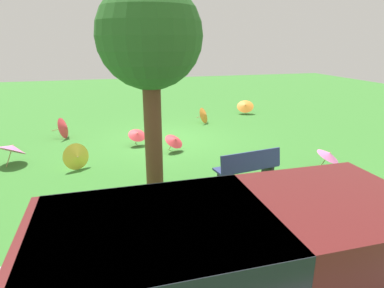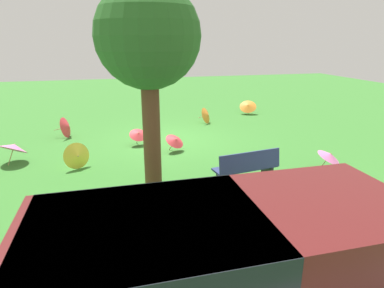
# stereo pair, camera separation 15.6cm
# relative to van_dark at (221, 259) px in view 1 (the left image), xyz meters

# --- Properties ---
(ground) EXTENTS (40.00, 40.00, 0.00)m
(ground) POSITION_rel_van_dark_xyz_m (-0.84, -7.70, -0.91)
(ground) COLOR #387A2D
(van_dark) EXTENTS (4.60, 2.13, 1.53)m
(van_dark) POSITION_rel_van_dark_xyz_m (0.00, 0.00, 0.00)
(van_dark) COLOR #591919
(van_dark) RESTS_ON ground
(park_bench) EXTENTS (1.65, 0.71, 0.90)m
(park_bench) POSITION_rel_van_dark_xyz_m (-2.00, -3.58, -0.45)
(park_bench) COLOR navy
(park_bench) RESTS_ON ground
(shade_tree) EXTENTS (2.12, 2.12, 4.50)m
(shade_tree) POSITION_rel_van_dark_xyz_m (0.22, -3.69, 2.45)
(shade_tree) COLOR brown
(shade_tree) RESTS_ON ground
(parasol_pink_0) EXTENTS (0.89, 0.89, 0.61)m
(parasol_pink_0) POSITION_rel_van_dark_xyz_m (-4.56, -3.96, -0.49)
(parasol_pink_0) COLOR tan
(parasol_pink_0) RESTS_ON ground
(parasol_red_0) EXTENTS (0.81, 0.81, 0.60)m
(parasol_red_0) POSITION_rel_van_dark_xyz_m (-0.85, -6.49, -0.54)
(parasol_red_0) COLOR tan
(parasol_red_0) RESTS_ON ground
(parasol_orange_1) EXTENTS (1.01, 0.97, 0.69)m
(parasol_orange_1) POSITION_rel_van_dark_xyz_m (-5.26, -10.99, -0.51)
(parasol_orange_1) COLOR tan
(parasol_orange_1) RESTS_ON ground
(parasol_red_1) EXTENTS (0.75, 0.81, 0.77)m
(parasol_red_1) POSITION_rel_van_dark_xyz_m (2.61, -8.98, -0.53)
(parasol_red_1) COLOR tan
(parasol_red_1) RESTS_ON ground
(parasol_orange_2) EXTENTS (0.72, 0.76, 0.69)m
(parasol_orange_2) POSITION_rel_van_dark_xyz_m (-2.87, -9.76, -0.57)
(parasol_orange_2) COLOR tan
(parasol_orange_2) RESTS_ON ground
(parasol_red_2) EXTENTS (0.70, 0.68, 0.60)m
(parasol_red_2) POSITION_rel_van_dark_xyz_m (0.22, -7.41, -0.51)
(parasol_red_2) COLOR tan
(parasol_red_2) RESTS_ON ground
(parasol_pink_1) EXTENTS (1.07, 1.07, 0.74)m
(parasol_pink_1) POSITION_rel_van_dark_xyz_m (3.80, -6.66, -0.44)
(parasol_pink_1) COLOR tan
(parasol_pink_1) RESTS_ON ground
(parasol_yellow_1) EXTENTS (0.76, 0.69, 0.73)m
(parasol_yellow_1) POSITION_rel_van_dark_xyz_m (2.02, -5.73, -0.55)
(parasol_yellow_1) COLOR tan
(parasol_yellow_1) RESTS_ON ground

